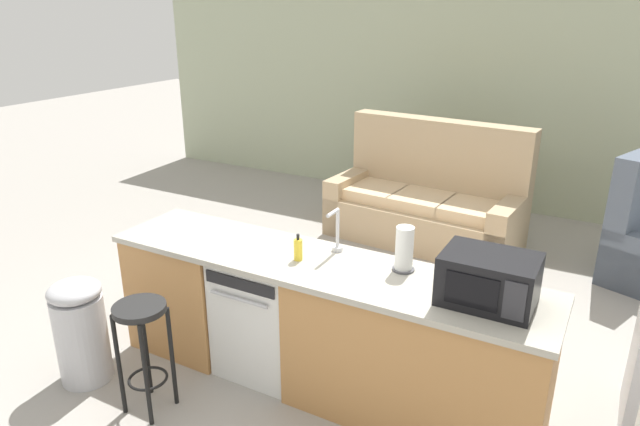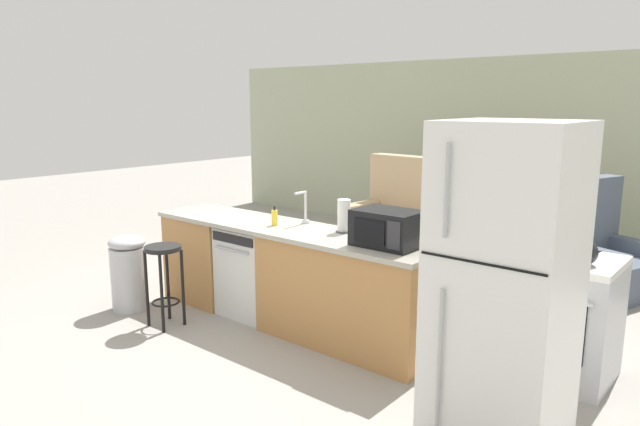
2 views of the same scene
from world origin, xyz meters
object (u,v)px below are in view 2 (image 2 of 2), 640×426
at_px(stove_range, 559,316).
at_px(soap_bottle, 275,217).
at_px(kettle, 585,252).
at_px(armchair, 601,259).
at_px(couch, 424,227).
at_px(dishwasher, 257,270).
at_px(microwave, 388,228).
at_px(refrigerator, 504,288).
at_px(paper_towel_roll, 344,216).
at_px(trash_bin, 129,272).
at_px(bar_stool, 164,268).

height_order(stove_range, soap_bottle, soap_bottle).
height_order(kettle, armchair, armchair).
height_order(stove_range, couch, couch).
bearing_deg(soap_bottle, armchair, 53.55).
distance_m(dishwasher, microwave, 1.58).
height_order(stove_range, microwave, microwave).
xyz_separation_m(kettle, couch, (-2.57, 2.39, -0.59)).
bearing_deg(dishwasher, stove_range, 11.91).
bearing_deg(stove_range, armchair, 96.59).
relative_size(refrigerator, paper_towel_roll, 6.72).
distance_m(refrigerator, kettle, 0.99).
bearing_deg(microwave, soap_bottle, -178.69).
xyz_separation_m(trash_bin, armchair, (3.36, 3.50, -0.03)).
relative_size(stove_range, trash_bin, 1.22).
xyz_separation_m(refrigerator, couch, (-2.40, 3.36, -0.55)).
height_order(stove_range, bar_stool, stove_range).
height_order(kettle, trash_bin, kettle).
bearing_deg(couch, kettle, -42.93).
bearing_deg(armchair, paper_towel_roll, -118.68).
relative_size(trash_bin, couch, 0.36).
relative_size(microwave, paper_towel_roll, 1.77).
distance_m(soap_bottle, couch, 2.90).
distance_m(paper_towel_roll, soap_bottle, 0.67).
distance_m(stove_range, paper_towel_roll, 1.83).
height_order(refrigerator, bar_stool, refrigerator).
bearing_deg(armchair, microwave, -107.78).
xyz_separation_m(microwave, armchair, (0.89, 2.78, -0.69)).
xyz_separation_m(stove_range, microwave, (-1.15, -0.55, 0.59)).
bearing_deg(trash_bin, soap_bottle, 28.48).
relative_size(microwave, kettle, 2.44).
relative_size(dishwasher, paper_towel_roll, 2.98).
bearing_deg(stove_range, paper_towel_roll, -166.93).
bearing_deg(armchair, kettle, -79.74).
relative_size(bar_stool, armchair, 0.62).
xyz_separation_m(refrigerator, trash_bin, (-3.62, -0.18, -0.57)).
xyz_separation_m(paper_towel_roll, kettle, (1.86, 0.27, -0.05)).
relative_size(stove_range, armchair, 0.75).
bearing_deg(refrigerator, bar_stool, -176.24).
distance_m(refrigerator, trash_bin, 3.66).
xyz_separation_m(stove_range, kettle, (0.17, -0.13, 0.53)).
bearing_deg(microwave, dishwasher, 179.95).
xyz_separation_m(microwave, trash_bin, (-2.47, -0.73, -0.66)).
bearing_deg(kettle, microwave, -162.14).
bearing_deg(stove_range, soap_bottle, -166.08).
distance_m(soap_bottle, trash_bin, 1.58).
xyz_separation_m(paper_towel_roll, armchair, (1.43, 2.62, -0.69)).
height_order(refrigerator, couch, refrigerator).
bearing_deg(dishwasher, couch, 85.89).
relative_size(paper_towel_roll, soap_bottle, 1.60).
bearing_deg(paper_towel_roll, stove_range, 13.07).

